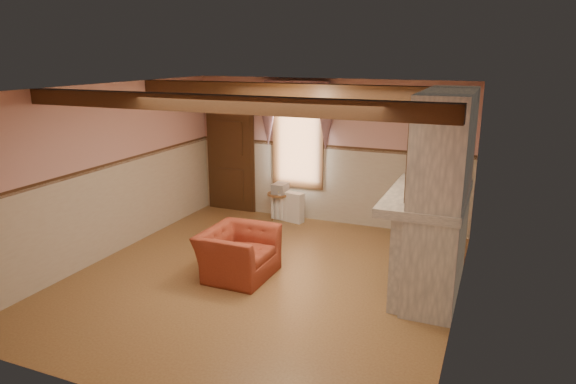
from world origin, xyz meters
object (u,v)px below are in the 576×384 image
at_px(radiator, 287,206).
at_px(mantel_clock, 434,177).
at_px(armchair, 238,253).
at_px(oil_lamp, 434,174).
at_px(side_table, 279,206).
at_px(bowl, 426,193).

height_order(radiator, mantel_clock, mantel_clock).
relative_size(armchair, oil_lamp, 3.96).
xyz_separation_m(side_table, radiator, (0.19, 0.00, 0.02)).
height_order(bowl, oil_lamp, oil_lamp).
xyz_separation_m(side_table, mantel_clock, (3.15, -1.53, 1.25)).
bearing_deg(armchair, bowl, -79.41).
relative_size(bowl, oil_lamp, 1.18).
height_order(armchair, radiator, armchair).
distance_m(radiator, oil_lamp, 3.56).
distance_m(bowl, mantel_clock, 0.74).
relative_size(radiator, mantel_clock, 2.92).
bearing_deg(mantel_clock, bowl, -90.00).
relative_size(bowl, mantel_clock, 1.37).
xyz_separation_m(armchair, side_table, (-0.53, 2.72, -0.09)).
bearing_deg(armchair, oil_lamp, -64.80).
bearing_deg(mantel_clock, side_table, 154.05).
relative_size(armchair, mantel_clock, 4.62).
bearing_deg(armchair, radiator, 7.74).
height_order(bowl, mantel_clock, mantel_clock).
relative_size(armchair, bowl, 3.37).
height_order(armchair, oil_lamp, oil_lamp).
distance_m(side_table, mantel_clock, 3.72).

